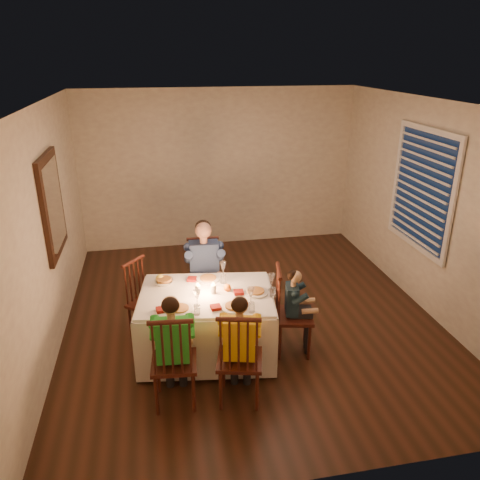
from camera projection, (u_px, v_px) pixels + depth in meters
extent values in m
plane|color=black|center=(250.00, 315.00, 5.93)|extent=(5.00, 5.00, 0.00)
cube|color=silver|center=(47.00, 231.00, 5.05)|extent=(0.02, 5.00, 2.60)
cube|color=silver|center=(426.00, 207.00, 5.84)|extent=(0.02, 5.00, 2.60)
cube|color=silver|center=(219.00, 169.00, 7.72)|extent=(4.50, 0.02, 2.60)
plane|color=white|center=(251.00, 103.00, 4.96)|extent=(5.00, 5.00, 0.00)
cube|color=white|center=(206.00, 295.00, 4.92)|extent=(1.50, 1.17, 0.04)
cube|color=white|center=(208.00, 301.00, 5.52)|extent=(1.41, 0.22, 0.68)
cube|color=white|center=(206.00, 351.00, 4.59)|extent=(1.41, 0.22, 0.68)
cube|color=white|center=(271.00, 322.00, 5.09)|extent=(0.16, 1.02, 0.68)
cube|color=white|center=(142.00, 325.00, 5.02)|extent=(0.16, 1.02, 0.68)
cylinder|color=white|center=(208.00, 279.00, 5.21)|extent=(0.29, 0.29, 0.02)
cylinder|color=white|center=(180.00, 310.00, 4.59)|extent=(0.29, 0.29, 0.02)
cylinder|color=white|center=(234.00, 307.00, 4.63)|extent=(0.29, 0.29, 0.02)
cylinder|color=white|center=(256.00, 292.00, 4.92)|extent=(0.29, 0.29, 0.02)
cylinder|color=white|center=(198.00, 290.00, 4.89)|extent=(0.06, 0.06, 0.10)
cylinder|color=white|center=(214.00, 289.00, 4.90)|extent=(0.06, 0.06, 0.10)
sphere|color=yellow|center=(160.00, 278.00, 5.15)|extent=(0.09, 0.09, 0.09)
sphere|color=orange|center=(227.00, 288.00, 4.96)|extent=(0.08, 0.08, 0.08)
imported|color=white|center=(164.00, 282.00, 5.11)|extent=(0.21, 0.21, 0.05)
cube|color=black|center=(52.00, 205.00, 5.25)|extent=(0.05, 0.95, 1.15)
cube|color=white|center=(55.00, 205.00, 5.26)|extent=(0.01, 0.78, 0.98)
cube|color=#0D1B36|center=(423.00, 190.00, 5.85)|extent=(0.01, 1.20, 1.40)
cube|color=white|center=(422.00, 190.00, 5.85)|extent=(0.03, 1.34, 1.54)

